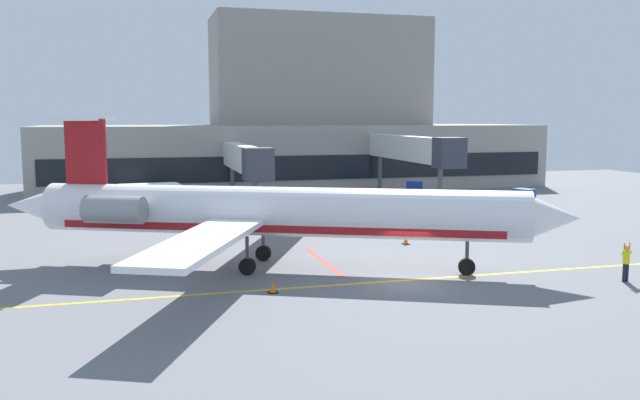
{
  "coord_description": "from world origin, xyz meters",
  "views": [
    {
      "loc": [
        -13.2,
        -30.85,
        8.41
      ],
      "look_at": [
        -1.72,
        10.95,
        3.0
      ],
      "focal_mm": 37.33,
      "sensor_mm": 36.0,
      "label": 1
    }
  ],
  "objects": [
    {
      "name": "baggage_tug",
      "position": [
        13.15,
        29.68,
        0.92
      ],
      "size": [
        3.11,
        4.36,
        2.0
      ],
      "color": "#19389E",
      "rests_on": "ground"
    },
    {
      "name": "terminal_building",
      "position": [
        6.77,
        49.02,
        7.44
      ],
      "size": [
        59.13,
        16.96,
        20.71
      ],
      "color": "gray",
      "rests_on": "ground"
    },
    {
      "name": "jet_bridge_west",
      "position": [
        -3.7,
        30.23,
        4.55
      ],
      "size": [
        2.4,
        18.09,
        5.93
      ],
      "color": "silver",
      "rests_on": "ground"
    },
    {
      "name": "safety_cone_bravo",
      "position": [
        -7.12,
        -0.12,
        0.25
      ],
      "size": [
        0.47,
        0.47,
        0.55
      ],
      "color": "orange",
      "rests_on": "ground"
    },
    {
      "name": "jet_bridge_east",
      "position": [
        12.76,
        29.52,
        5.29
      ],
      "size": [
        2.4,
        19.5,
        6.68
      ],
      "color": "silver",
      "rests_on": "ground"
    },
    {
      "name": "regional_jet",
      "position": [
        -6.26,
        5.19,
        3.17
      ],
      "size": [
        30.63,
        25.16,
        8.41
      ],
      "color": "white",
      "rests_on": "ground"
    },
    {
      "name": "ground",
      "position": [
        -0.0,
        0.0,
        -0.05
      ],
      "size": [
        120.0,
        120.0,
        0.11
      ],
      "color": "slate"
    },
    {
      "name": "pushback_tractor",
      "position": [
        18.09,
        18.62,
        1.04
      ],
      "size": [
        3.35,
        2.95,
        2.35
      ],
      "color": "#1E4CB2",
      "rests_on": "ground"
    },
    {
      "name": "safety_cone_alpha",
      "position": [
        3.85,
        9.63,
        0.25
      ],
      "size": [
        0.47,
        0.47,
        0.55
      ],
      "color": "orange",
      "rests_on": "ground"
    },
    {
      "name": "marshaller",
      "position": [
        10.81,
        -2.78,
        1.04
      ],
      "size": [
        0.82,
        0.34,
        2.03
      ],
      "color": "#191E33",
      "rests_on": "ground"
    },
    {
      "name": "safety_cone_charlie",
      "position": [
        -11.81,
        12.12,
        0.25
      ],
      "size": [
        0.47,
        0.47,
        0.55
      ],
      "color": "orange",
      "rests_on": "ground"
    },
    {
      "name": "fuel_tank",
      "position": [
        -12.47,
        32.23,
        1.35
      ],
      "size": [
        7.06,
        2.48,
        2.39
      ],
      "color": "white",
      "rests_on": "ground"
    }
  ]
}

